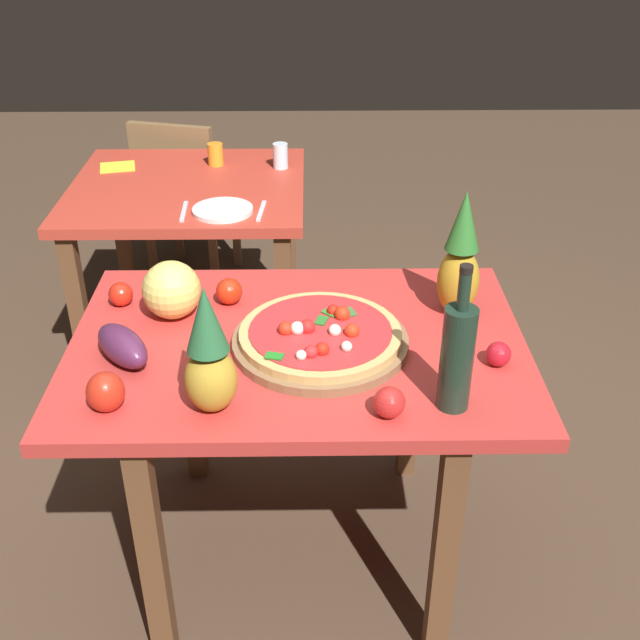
% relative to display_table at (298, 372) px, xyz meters
% --- Properties ---
extents(ground_plane, '(10.00, 10.00, 0.00)m').
position_rel_display_table_xyz_m(ground_plane, '(0.00, 0.00, -0.68)').
color(ground_plane, '#4C3828').
extents(display_table, '(1.21, 0.83, 0.78)m').
position_rel_display_table_xyz_m(display_table, '(0.00, 0.00, 0.00)').
color(display_table, brown).
rests_on(display_table, ground_plane).
extents(background_table, '(0.92, 0.87, 0.78)m').
position_rel_display_table_xyz_m(background_table, '(-0.45, 1.16, -0.02)').
color(background_table, brown).
rests_on(background_table, ground_plane).
extents(dining_chair, '(0.49, 0.49, 0.85)m').
position_rel_display_table_xyz_m(dining_chair, '(-0.57, 1.83, -0.19)').
color(dining_chair, '#856141').
rests_on(dining_chair, ground_plane).
extents(pizza_board, '(0.46, 0.46, 0.02)m').
position_rel_display_table_xyz_m(pizza_board, '(0.06, -0.03, 0.11)').
color(pizza_board, '#856141').
rests_on(pizza_board, display_table).
extents(pizza, '(0.42, 0.42, 0.06)m').
position_rel_display_table_xyz_m(pizza, '(0.06, -0.03, 0.14)').
color(pizza, tan).
rests_on(pizza, pizza_board).
extents(wine_bottle, '(0.08, 0.08, 0.36)m').
position_rel_display_table_xyz_m(wine_bottle, '(0.36, -0.29, 0.24)').
color(wine_bottle, '#1C2F23').
rests_on(wine_bottle, display_table).
extents(pineapple_left, '(0.12, 0.12, 0.32)m').
position_rel_display_table_xyz_m(pineapple_left, '(-0.19, -0.29, 0.24)').
color(pineapple_left, gold).
rests_on(pineapple_left, display_table).
extents(pineapple_right, '(0.12, 0.12, 0.36)m').
position_rel_display_table_xyz_m(pineapple_right, '(0.44, 0.14, 0.26)').
color(pineapple_right, '#B38821').
rests_on(pineapple_right, display_table).
extents(melon, '(0.16, 0.16, 0.16)m').
position_rel_display_table_xyz_m(melon, '(-0.35, 0.14, 0.18)').
color(melon, '#E9D367').
rests_on(melon, display_table).
extents(bell_pepper, '(0.09, 0.09, 0.10)m').
position_rel_display_table_xyz_m(bell_pepper, '(-0.44, -0.29, 0.15)').
color(bell_pepper, red).
rests_on(bell_pepper, display_table).
extents(eggplant, '(0.20, 0.21, 0.09)m').
position_rel_display_table_xyz_m(eggplant, '(-0.44, -0.09, 0.15)').
color(eggplant, '#522345').
rests_on(eggplant, display_table).
extents(tomato_by_bottle, '(0.06, 0.06, 0.06)m').
position_rel_display_table_xyz_m(tomato_by_bottle, '(0.50, -0.12, 0.13)').
color(tomato_by_bottle, red).
rests_on(tomato_by_bottle, display_table).
extents(tomato_beside_pepper, '(0.08, 0.08, 0.08)m').
position_rel_display_table_xyz_m(tomato_beside_pepper, '(-0.20, 0.21, 0.14)').
color(tomato_beside_pepper, red).
rests_on(tomato_beside_pepper, display_table).
extents(tomato_at_corner, '(0.07, 0.07, 0.07)m').
position_rel_display_table_xyz_m(tomato_at_corner, '(-0.51, 0.20, 0.14)').
color(tomato_at_corner, red).
rests_on(tomato_at_corner, display_table).
extents(tomato_near_board, '(0.07, 0.07, 0.07)m').
position_rel_display_table_xyz_m(tomato_near_board, '(0.21, -0.33, 0.14)').
color(tomato_near_board, red).
rests_on(tomato_near_board, display_table).
extents(drinking_glass_juice, '(0.06, 0.06, 0.09)m').
position_rel_display_table_xyz_m(drinking_glass_juice, '(-0.36, 1.39, 0.15)').
color(drinking_glass_juice, orange).
rests_on(drinking_glass_juice, background_table).
extents(drinking_glass_water, '(0.06, 0.06, 0.10)m').
position_rel_display_table_xyz_m(drinking_glass_water, '(-0.08, 1.35, 0.15)').
color(drinking_glass_water, silver).
rests_on(drinking_glass_water, background_table).
extents(dinner_plate, '(0.22, 0.22, 0.02)m').
position_rel_display_table_xyz_m(dinner_plate, '(-0.28, 0.88, 0.11)').
color(dinner_plate, white).
rests_on(dinner_plate, background_table).
extents(fork_utensil, '(0.02, 0.18, 0.01)m').
position_rel_display_table_xyz_m(fork_utensil, '(-0.42, 0.88, 0.11)').
color(fork_utensil, silver).
rests_on(fork_utensil, background_table).
extents(knife_utensil, '(0.03, 0.18, 0.01)m').
position_rel_display_table_xyz_m(knife_utensil, '(-0.14, 0.88, 0.11)').
color(knife_utensil, silver).
rests_on(knife_utensil, background_table).
extents(napkin_folded, '(0.16, 0.15, 0.01)m').
position_rel_display_table_xyz_m(napkin_folded, '(-0.76, 1.36, 0.10)').
color(napkin_folded, yellow).
rests_on(napkin_folded, background_table).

